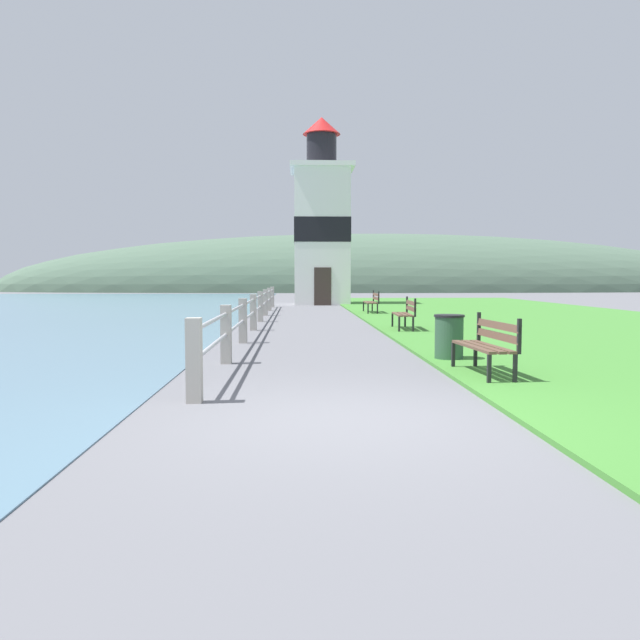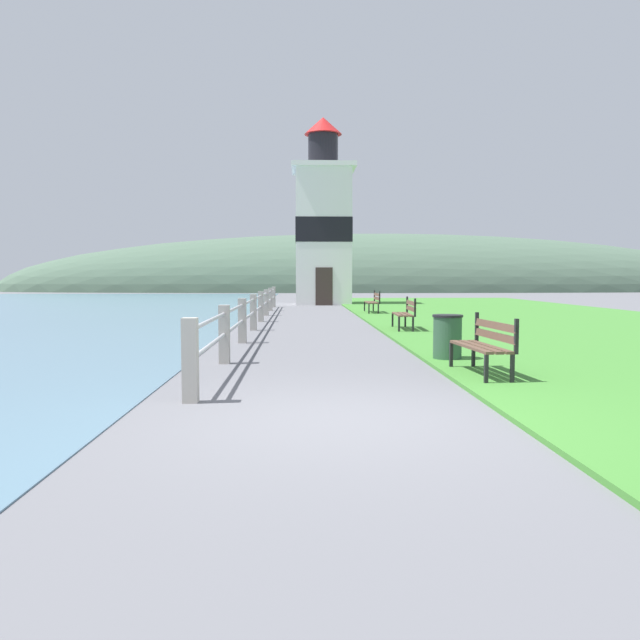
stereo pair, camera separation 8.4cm
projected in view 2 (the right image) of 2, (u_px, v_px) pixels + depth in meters
name	position (u px, v px, depth m)	size (l,w,h in m)	color
ground_plane	(337.00, 420.00, 6.57)	(160.00, 160.00, 0.00)	slate
grass_verge	(540.00, 320.00, 21.24)	(12.00, 43.40, 0.06)	#428433
seawall_railing	(257.00, 307.00, 19.23)	(0.18, 23.77, 1.02)	#A8A399
park_bench_near	(485.00, 342.00, 9.30)	(0.58, 1.63, 0.94)	brown
park_bench_midway	(406.00, 312.00, 17.30)	(0.54, 1.70, 0.94)	brown
park_bench_far	(373.00, 301.00, 25.35)	(0.48, 1.87, 0.94)	brown
lighthouse	(323.00, 225.00, 34.05)	(3.41, 3.41, 10.12)	white
trash_bin	(447.00, 338.00, 11.07)	(0.54, 0.54, 0.84)	#2D5138
distant_hillside	(380.00, 291.00, 65.58)	(80.00, 16.00, 12.00)	#4C6651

